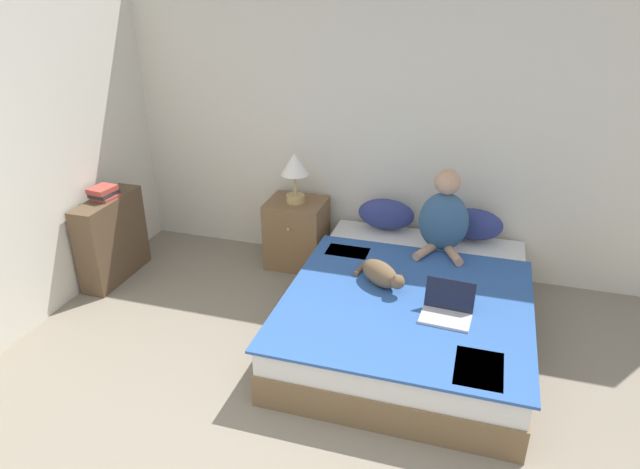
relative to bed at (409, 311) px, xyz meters
The scene contains 12 objects.
wall_back 1.63m from the bed, 112.54° to the left, with size 5.62×0.05×2.55m.
wall_side 3.04m from the bed, behind, with size 0.05×4.19×2.55m.
bed is the anchor object (origin of this frame).
pillow_near 1.07m from the bed, 111.60° to the left, with size 0.49×0.21×0.28m.
pillow_far 1.07m from the bed, 68.41° to the left, with size 0.49×0.21×0.28m.
person_sitting 0.85m from the bed, 77.90° to the left, with size 0.40×0.39×0.69m.
cat_tabby 0.37m from the bed, 169.94° to the right, with size 0.41×0.43×0.17m.
laptop_open 0.50m from the bed, 48.46° to the right, with size 0.34×0.28×0.22m.
nightstand 1.45m from the bed, 144.18° to the left, with size 0.51×0.46×0.63m.
table_lamp 1.61m from the bed, 144.95° to the left, with size 0.25×0.25×0.45m.
bookshelf 2.65m from the bed, behind, with size 0.23×0.73×0.75m.
book_stack_top 2.71m from the bed, behind, with size 0.21×0.24×0.11m.
Camera 1 is at (0.88, -1.54, 2.55)m, focal length 32.00 mm.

